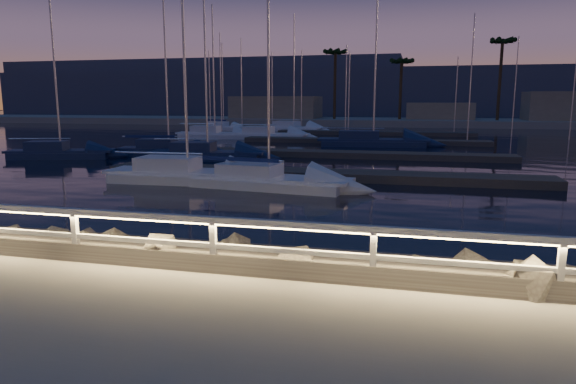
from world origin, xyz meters
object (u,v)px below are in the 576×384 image
Objects in this scene: sailboat_e at (166,149)px; sailboat_f at (205,153)px; sailboat_j at (266,135)px; sailboat_m at (223,127)px; sailboat_n at (292,128)px; guard_rail at (161,228)px; sailboat_b at (184,173)px; sailboat_g at (370,141)px; sailboat_a at (58,152)px; sailboat_i at (213,134)px; sailboat_c at (265,179)px.

sailboat_e is 0.93× the size of sailboat_f.
sailboat_j is 17.40m from sailboat_m.
guard_rail is at bearing -62.25° from sailboat_n.
sailboat_b is 27.89m from sailboat_j.
sailboat_e is 16.89m from sailboat_j.
sailboat_g is 21.90m from sailboat_n.
guard_rail is 2.81× the size of sailboat_g.
sailboat_a is 19.99m from sailboat_i.
sailboat_i is (-13.79, 27.75, 0.06)m from sailboat_c.
sailboat_j is at bearing -71.05° from sailboat_n.
sailboat_a reaches higher than guard_rail.
sailboat_e is 0.88× the size of sailboat_i.
sailboat_i is at bearing 158.05° from sailboat_g.
sailboat_f reaches higher than sailboat_m.
sailboat_e reaches higher than guard_rail.
sailboat_i is (-9.62, 27.16, 0.03)m from sailboat_b.
sailboat_f is (9.86, 1.60, 0.00)m from sailboat_a.
sailboat_e is 0.75× the size of sailboat_g.
sailboat_m is (-1.57, 34.31, -0.01)m from sailboat_a.
sailboat_i reaches higher than sailboat_f.
sailboat_i is at bearing 123.60° from sailboat_c.
sailboat_n is at bearing 116.79° from sailboat_g.
sailboat_a is 0.92× the size of sailboat_f.
sailboat_i reaches higher than sailboat_c.
sailboat_i is (-16.43, 5.20, -0.00)m from sailboat_g.
sailboat_b is 1.06× the size of sailboat_c.
sailboat_b is 9.43m from sailboat_f.
sailboat_c is 0.93× the size of sailboat_i.
sailboat_j is at bearing 86.91° from sailboat_f.
sailboat_g is 28.85m from sailboat_m.
sailboat_c is at bearing 97.65° from guard_rail.
sailboat_e is at bearing 140.05° from sailboat_c.
sailboat_n is (1.96, 29.81, 0.03)m from sailboat_e.
sailboat_n reaches higher than sailboat_f.
sailboat_c is 42.20m from sailboat_n.
sailboat_n is at bearing 109.07° from sailboat_c.
sailboat_a is at bearing -147.57° from sailboat_g.
guard_rail is 3.55× the size of sailboat_c.
sailboat_e is 17.30m from sailboat_g.
sailboat_n is at bearing 12.36° from sailboat_m.
sailboat_i is 14.46m from sailboat_n.
sailboat_e is at bearing -84.16° from sailboat_i.
sailboat_c is 29.36m from sailboat_j.
sailboat_j is at bearing 103.63° from guard_rail.
sailboat_a is 34.27m from sailboat_n.
sailboat_b is 1.03× the size of sailboat_f.
sailboat_j reaches higher than sailboat_i.
sailboat_c is (-1.71, 12.75, -0.97)m from guard_rail.
sailboat_c is at bearing -48.16° from sailboat_m.
sailboat_n is (-10.41, 54.04, -0.91)m from guard_rail.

